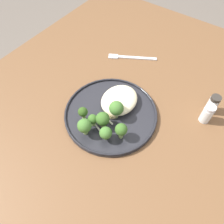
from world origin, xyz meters
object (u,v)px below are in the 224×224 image
at_px(broccoli_floret_split_head, 116,108).
at_px(dinner_fork, 130,57).
at_px(seared_scallop_right_edge, 112,114).
at_px(broccoli_floret_right_tilted, 106,133).
at_px(broccoli_floret_rear_charred, 103,119).
at_px(salt_shaker, 207,114).
at_px(seared_scallop_rear_pale, 118,100).
at_px(broccoli_floret_small_sprig, 83,112).
at_px(pepper_shaker, 212,104).
at_px(dinner_plate, 112,114).
at_px(broccoli_floret_tall_stalk, 121,130).
at_px(seared_scallop_left_edge, 120,109).
at_px(broccoli_floret_center_pile, 84,126).
at_px(seared_scallop_tiny_bay, 109,100).
at_px(broccoli_floret_front_edge, 93,120).

height_order(broccoli_floret_split_head, dinner_fork, broccoli_floret_split_head).
bearing_deg(seared_scallop_right_edge, broccoli_floret_right_tilted, -157.84).
height_order(broccoli_floret_rear_charred, dinner_fork, broccoli_floret_rear_charred).
bearing_deg(salt_shaker, seared_scallop_rear_pale, 111.67).
distance_m(broccoli_floret_small_sprig, dinner_fork, 0.33).
bearing_deg(salt_shaker, pepper_shaker, 0.00).
height_order(dinner_plate, broccoli_floret_tall_stalk, broccoli_floret_tall_stalk).
xyz_separation_m(seared_scallop_left_edge, dinner_fork, (0.24, 0.11, -0.02)).
xyz_separation_m(seared_scallop_left_edge, broccoli_floret_small_sprig, (-0.09, 0.07, 0.02)).
bearing_deg(broccoli_floret_split_head, pepper_shaker, -48.81).
relative_size(seared_scallop_rear_pale, broccoli_floret_center_pile, 0.46).
relative_size(broccoli_floret_right_tilted, dinner_fork, 0.29).
bearing_deg(seared_scallop_tiny_bay, pepper_shaker, -59.75).
xyz_separation_m(broccoli_floret_tall_stalk, broccoli_floret_small_sprig, (-0.01, 0.13, -0.00)).
bearing_deg(seared_scallop_rear_pale, broccoli_floret_split_head, -150.86).
bearing_deg(dinner_plate, broccoli_floret_split_head, -93.73).
bearing_deg(salt_shaker, broccoli_floret_split_head, 124.21).
xyz_separation_m(seared_scallop_tiny_bay, broccoli_floret_center_pile, (-0.13, -0.01, 0.03)).
bearing_deg(broccoli_floret_tall_stalk, dinner_fork, 27.78).
xyz_separation_m(dinner_plate, broccoli_floret_small_sprig, (-0.07, 0.06, 0.04)).
distance_m(seared_scallop_tiny_bay, broccoli_floret_center_pile, 0.14).
bearing_deg(broccoli_floret_tall_stalk, dinner_plate, 52.72).
relative_size(seared_scallop_rear_pale, broccoli_floret_split_head, 0.42).
relative_size(broccoli_floret_rear_charred, dinner_fork, 0.33).
height_order(broccoli_floret_small_sprig, pepper_shaker, pepper_shaker).
distance_m(seared_scallop_tiny_bay, pepper_shaker, 0.32).
bearing_deg(broccoli_floret_small_sprig, seared_scallop_left_edge, -39.14).
height_order(broccoli_floret_small_sprig, broccoli_floret_split_head, broccoli_floret_split_head).
height_order(dinner_plate, salt_shaker, salt_shaker).
height_order(broccoli_floret_right_tilted, salt_shaker, salt_shaker).
xyz_separation_m(seared_scallop_tiny_bay, seared_scallop_left_edge, (-0.01, -0.05, 0.00)).
distance_m(seared_scallop_rear_pale, salt_shaker, 0.27).
height_order(seared_scallop_left_edge, broccoli_floret_tall_stalk, broccoli_floret_tall_stalk).
height_order(broccoli_floret_rear_charred, broccoli_floret_center_pile, broccoli_floret_center_pile).
bearing_deg(salt_shaker, dinner_plate, 122.16).
bearing_deg(broccoli_floret_center_pile, broccoli_floret_split_head, -22.13).
height_order(dinner_plate, seared_scallop_left_edge, seared_scallop_left_edge).
bearing_deg(broccoli_floret_rear_charred, broccoli_floret_center_pile, 152.06).
xyz_separation_m(broccoli_floret_rear_charred, broccoli_floret_front_edge, (-0.01, 0.03, -0.01)).
height_order(seared_scallop_rear_pale, broccoli_floret_rear_charred, broccoli_floret_rear_charred).
bearing_deg(dinner_plate, seared_scallop_left_edge, -30.66).
xyz_separation_m(seared_scallop_tiny_bay, broccoli_floret_split_head, (-0.04, -0.05, 0.03)).
bearing_deg(seared_scallop_tiny_bay, broccoli_floret_split_head, -124.25).
bearing_deg(seared_scallop_right_edge, broccoli_floret_small_sprig, 133.35).
height_order(broccoli_floret_small_sprig, salt_shaker, salt_shaker).
bearing_deg(broccoli_floret_front_edge, dinner_fork, 12.93).
relative_size(seared_scallop_left_edge, broccoli_floret_split_head, 0.48).
height_order(seared_scallop_tiny_bay, salt_shaker, salt_shaker).
height_order(dinner_plate, broccoli_floret_small_sprig, broccoli_floret_small_sprig).
relative_size(broccoli_floret_small_sprig, broccoli_floret_right_tilted, 1.06).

